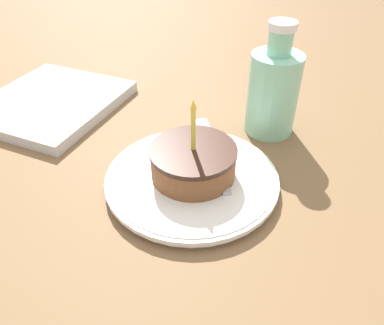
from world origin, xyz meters
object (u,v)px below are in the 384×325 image
Objects in this scene: cake_slice at (193,161)px; bottle at (273,90)px; plate at (192,179)px; fork at (210,147)px; marble_board at (51,103)px.

bottle reaches higher than cake_slice.
plate is 0.21m from bottle.
marble_board is at bearing 84.91° from fork.
plate is at bearing 160.95° from cake_slice.
bottle is (0.12, -0.06, 0.05)m from fork.
cake_slice is 0.65× the size of bottle.
bottle is at bearing -18.68° from cake_slice.
bottle is at bearing -18.68° from plate.
marble_board is (0.03, 0.34, -0.01)m from fork.
cake_slice reaches higher than marble_board.
plate is 1.45× the size of fork.
bottle reaches higher than plate.
plate is 1.33× the size of bottle.
marble_board is (-0.09, 0.40, -0.06)m from bottle.
bottle is 0.74× the size of marble_board.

